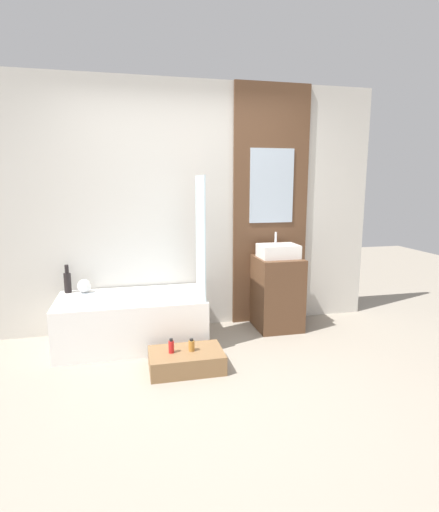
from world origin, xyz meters
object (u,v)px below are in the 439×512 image
object	(u,v)px
sink	(278,251)
vase_round_light	(84,286)
bathtub	(132,320)
bottle_soap_secondary	(192,345)
wooden_step_bench	(186,360)
vase_tall_dark	(68,281)
bottle_soap_primary	(171,346)

from	to	relation	value
sink	vase_round_light	bearing A→B (deg)	175.80
bathtub	bottle_soap_secondary	bearing A→B (deg)	-54.05
wooden_step_bench	bottle_soap_secondary	bearing A→B (deg)	0.00
sink	vase_tall_dark	distance (m)	2.18
vase_tall_dark	bottle_soap_secondary	distance (m)	1.50
wooden_step_bench	vase_tall_dark	size ratio (longest dim) A/B	2.19
vase_tall_dark	bottle_soap_primary	bearing A→B (deg)	-45.94
bottle_soap_secondary	bathtub	bearing A→B (deg)	125.95
bathtub	vase_tall_dark	bearing A→B (deg)	154.71
vase_tall_dark	wooden_step_bench	bearing A→B (deg)	-42.33
wooden_step_bench	bottle_soap_primary	xyz separation A→B (m)	(-0.12, 0.00, 0.14)
vase_round_light	bottle_soap_secondary	size ratio (longest dim) A/B	1.24
vase_round_light	bottle_soap_primary	bearing A→B (deg)	-50.32
sink	bathtub	bearing A→B (deg)	-175.92
sink	wooden_step_bench	bearing A→B (deg)	-145.02
bottle_soap_secondary	sink	bearing A→B (deg)	36.15
vase_tall_dark	bottle_soap_secondary	world-z (taller)	vase_tall_dark
bottle_soap_secondary	vase_round_light	bearing A→B (deg)	135.43
sink	vase_round_light	world-z (taller)	sink
bathtub	sink	size ratio (longest dim) A/B	3.43
bathtub	wooden_step_bench	bearing A→B (deg)	-56.77
wooden_step_bench	vase_round_light	bearing A→B (deg)	133.97
bathtub	sink	world-z (taller)	sink
wooden_step_bench	vase_tall_dark	distance (m)	1.51
vase_round_light	bathtub	bearing A→B (deg)	-29.52
bottle_soap_primary	bottle_soap_secondary	size ratio (longest dim) A/B	1.15
vase_tall_dark	bottle_soap_primary	distance (m)	1.38
bathtub	bottle_soap_primary	distance (m)	0.73
bottle_soap_secondary	bottle_soap_primary	bearing A→B (deg)	180.00
wooden_step_bench	bottle_soap_secondary	size ratio (longest dim) A/B	5.72
bathtub	vase_tall_dark	distance (m)	0.76
vase_tall_dark	vase_round_light	size ratio (longest dim) A/B	2.11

